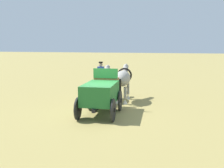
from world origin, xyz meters
TOP-DOWN VIEW (x-y plane):
  - ground_plane at (0.00, 0.00)m, footprint 220.00×220.00m
  - show_wagon at (0.15, 0.02)m, footprint 5.72×2.17m
  - draft_horse_near at (3.66, 1.03)m, footprint 3.10×1.06m
  - draft_horse_off at (3.76, -0.27)m, footprint 3.22×1.22m

SIDE VIEW (x-z plane):
  - ground_plane at x=0.00m, z-range 0.00..0.00m
  - show_wagon at x=0.15m, z-range -0.21..2.48m
  - draft_horse_near at x=3.66m, z-range 0.24..2.48m
  - draft_horse_off at x=3.76m, z-range 0.28..2.60m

